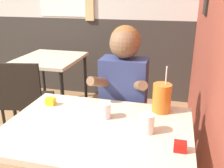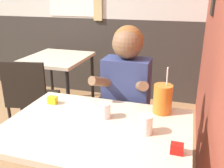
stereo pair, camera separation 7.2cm
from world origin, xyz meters
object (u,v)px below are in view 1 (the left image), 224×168
Objects in this scene: person_seated at (124,101)px; main_table at (97,136)px; background_table at (50,64)px; chair_near_window at (25,97)px; cocktail_pitcher at (162,98)px.

main_table is at bearing -94.80° from person_seated.
chair_near_window is (0.09, -0.70, -0.12)m from background_table.
background_table is at bearing 141.06° from cocktail_pitcher.
chair_near_window is at bearing 143.37° from main_table.
chair_near_window is 1.37m from cocktail_pitcher.
main_table is 1.36× the size of background_table.
person_seated reaches higher than main_table.
chair_near_window is 0.71× the size of person_seated.
cocktail_pitcher reaches higher than background_table.
chair_near_window is at bearing 170.46° from person_seated.
person_seated is (1.07, -0.86, 0.02)m from background_table.
main_table is at bearing -139.76° from cocktail_pitcher.
person_seated is (0.04, 0.53, 0.00)m from main_table.
main_table is 0.87× the size of person_seated.
cocktail_pitcher reaches higher than chair_near_window.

